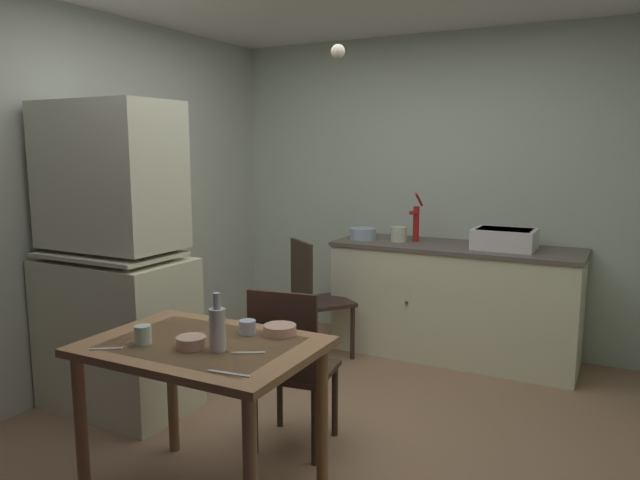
# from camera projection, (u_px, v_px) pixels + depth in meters

# --- Properties ---
(ground_plane) EXTENTS (5.04, 5.04, 0.00)m
(ground_plane) POSITION_uv_depth(u_px,v_px,m) (314.00, 438.00, 3.39)
(ground_plane) COLOR #8E6C52
(wall_back) EXTENTS (3.62, 0.10, 2.54)m
(wall_back) POSITION_uv_depth(u_px,v_px,m) (432.00, 191.00, 5.00)
(wall_back) COLOR #B6C5B4
(wall_back) RESTS_ON ground
(wall_left) EXTENTS (0.10, 4.14, 2.54)m
(wall_left) POSITION_uv_depth(u_px,v_px,m) (78.00, 201.00, 4.03)
(wall_left) COLOR #B9C1B5
(wall_left) RESTS_ON ground
(hutch_cabinet) EXTENTS (0.91, 0.57, 1.90)m
(hutch_cabinet) POSITION_uv_depth(u_px,v_px,m) (115.00, 269.00, 3.67)
(hutch_cabinet) COLOR beige
(hutch_cabinet) RESTS_ON ground
(counter_cabinet) EXTENTS (1.87, 0.64, 0.89)m
(counter_cabinet) POSITION_uv_depth(u_px,v_px,m) (454.00, 301.00, 4.66)
(counter_cabinet) COLOR beige
(counter_cabinet) RESTS_ON ground
(sink_basin) EXTENTS (0.44, 0.34, 0.15)m
(sink_basin) POSITION_uv_depth(u_px,v_px,m) (505.00, 239.00, 4.41)
(sink_basin) COLOR white
(sink_basin) RESTS_ON counter_cabinet
(hand_pump) EXTENTS (0.05, 0.27, 0.39)m
(hand_pump) POSITION_uv_depth(u_px,v_px,m) (416.00, 220.00, 4.76)
(hand_pump) COLOR #B21E19
(hand_pump) RESTS_ON counter_cabinet
(mixing_bowl_counter) EXTENTS (0.21, 0.21, 0.09)m
(mixing_bowl_counter) POSITION_uv_depth(u_px,v_px,m) (363.00, 234.00, 4.89)
(mixing_bowl_counter) COLOR #9EB2C6
(mixing_bowl_counter) RESTS_ON counter_cabinet
(stoneware_crock) EXTENTS (0.13, 0.13, 0.12)m
(stoneware_crock) POSITION_uv_depth(u_px,v_px,m) (399.00, 234.00, 4.77)
(stoneware_crock) COLOR beige
(stoneware_crock) RESTS_ON counter_cabinet
(dining_table) EXTENTS (1.03, 0.74, 0.77)m
(dining_table) POSITION_uv_depth(u_px,v_px,m) (203.00, 367.00, 2.69)
(dining_table) COLOR #976F48
(dining_table) RESTS_ON ground
(chair_far_side) EXTENTS (0.45, 0.45, 0.91)m
(chair_far_side) POSITION_uv_depth(u_px,v_px,m) (291.00, 366.00, 3.18)
(chair_far_side) COLOR #36281C
(chair_far_side) RESTS_ON ground
(chair_by_counter) EXTENTS (0.56, 0.56, 0.93)m
(chair_by_counter) POSITION_uv_depth(u_px,v_px,m) (315.00, 296.00, 4.63)
(chair_by_counter) COLOR #362521
(chair_by_counter) RESTS_ON ground
(serving_bowl_wide) EXTENTS (0.13, 0.13, 0.05)m
(serving_bowl_wide) POSITION_uv_depth(u_px,v_px,m) (191.00, 342.00, 2.60)
(serving_bowl_wide) COLOR tan
(serving_bowl_wide) RESTS_ON dining_table
(soup_bowl_small) EXTENTS (0.15, 0.15, 0.04)m
(soup_bowl_small) POSITION_uv_depth(u_px,v_px,m) (280.00, 330.00, 2.79)
(soup_bowl_small) COLOR tan
(soup_bowl_small) RESTS_ON dining_table
(mug_dark) EXTENTS (0.07, 0.07, 0.08)m
(mug_dark) POSITION_uv_depth(u_px,v_px,m) (143.00, 335.00, 2.65)
(mug_dark) COLOR #ADD1C1
(mug_dark) RESTS_ON dining_table
(teacup_cream) EXTENTS (0.08, 0.08, 0.07)m
(teacup_cream) POSITION_uv_depth(u_px,v_px,m) (247.00, 327.00, 2.79)
(teacup_cream) COLOR #9EB2C6
(teacup_cream) RESTS_ON dining_table
(glass_bottle) EXTENTS (0.07, 0.07, 0.25)m
(glass_bottle) POSITION_uv_depth(u_px,v_px,m) (217.00, 328.00, 2.55)
(glass_bottle) COLOR #B7BCC1
(glass_bottle) RESTS_ON dining_table
(table_knife) EXTENTS (0.18, 0.04, 0.00)m
(table_knife) POSITION_uv_depth(u_px,v_px,m) (229.00, 373.00, 2.30)
(table_knife) COLOR silver
(table_knife) RESTS_ON dining_table
(teaspoon_near_bowl) EXTENTS (0.13, 0.08, 0.00)m
(teaspoon_near_bowl) POSITION_uv_depth(u_px,v_px,m) (249.00, 353.00, 2.53)
(teaspoon_near_bowl) COLOR beige
(teaspoon_near_bowl) RESTS_ON dining_table
(teaspoon_by_cup) EXTENTS (0.13, 0.10, 0.00)m
(teaspoon_by_cup) POSITION_uv_depth(u_px,v_px,m) (106.00, 349.00, 2.58)
(teaspoon_by_cup) COLOR beige
(teaspoon_by_cup) RESTS_ON dining_table
(serving_spoon) EXTENTS (0.09, 0.13, 0.00)m
(serving_spoon) POSITION_uv_depth(u_px,v_px,m) (145.00, 333.00, 2.80)
(serving_spoon) COLOR beige
(serving_spoon) RESTS_ON dining_table
(pendant_bulb) EXTENTS (0.08, 0.08, 0.08)m
(pendant_bulb) POSITION_uv_depth(u_px,v_px,m) (338.00, 51.00, 3.33)
(pendant_bulb) COLOR #F9EFCC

